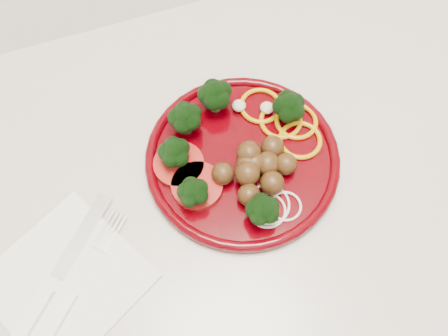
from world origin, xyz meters
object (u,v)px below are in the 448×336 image
object	(u,v)px
napkin	(66,280)
knife	(46,294)
plate	(239,156)
fork	(65,307)

from	to	relation	value
napkin	knife	distance (m)	0.03
plate	napkin	bearing A→B (deg)	-162.56
napkin	fork	distance (m)	0.03
napkin	knife	xyz separation A→B (m)	(-0.02, -0.01, 0.01)
napkin	plate	bearing A→B (deg)	17.44
knife	fork	xyz separation A→B (m)	(0.02, -0.02, -0.00)
napkin	fork	bearing A→B (deg)	-100.85
plate	knife	xyz separation A→B (m)	(-0.28, -0.09, -0.01)
knife	fork	size ratio (longest dim) A/B	1.12
plate	napkin	xyz separation A→B (m)	(-0.25, -0.08, -0.02)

